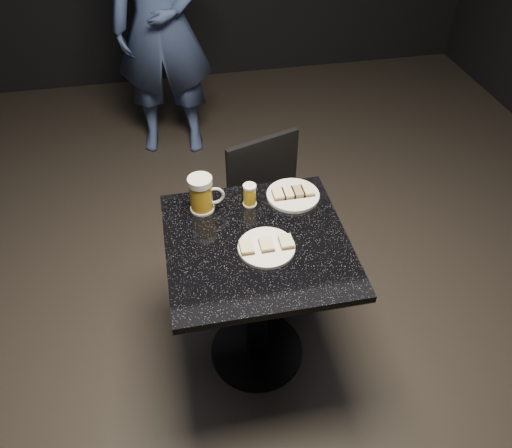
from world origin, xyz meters
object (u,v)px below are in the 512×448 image
(plate_large, at_px, (266,248))
(table, at_px, (257,282))
(beer_tumbler, at_px, (250,195))
(patron, at_px, (162,25))
(beer_mug, at_px, (202,194))
(chair, at_px, (274,213))
(plate_small, at_px, (293,195))

(plate_large, xyz_separation_m, table, (-0.03, 0.05, -0.25))
(beer_tumbler, bearing_deg, patron, 98.50)
(patron, xyz_separation_m, beer_mug, (0.06, -1.68, -0.06))
(beer_mug, bearing_deg, beer_tumbler, -1.39)
(table, height_order, chair, chair)
(beer_mug, xyz_separation_m, chair, (0.35, 0.20, -0.33))
(plate_large, height_order, chair, chair)
(beer_tumbler, bearing_deg, chair, 53.23)
(patron, distance_m, beer_mug, 1.68)
(beer_tumbler, xyz_separation_m, chair, (0.15, 0.21, -0.30))
(table, height_order, beer_mug, beer_mug)
(table, xyz_separation_m, chair, (0.17, 0.43, -0.01))
(patron, bearing_deg, table, -74.98)
(beer_mug, bearing_deg, plate_small, 1.17)
(beer_mug, height_order, chair, beer_mug)
(plate_small, xyz_separation_m, beer_tumbler, (-0.19, -0.01, 0.04))
(patron, height_order, table, patron)
(beer_mug, distance_m, beer_tumbler, 0.20)
(patron, height_order, beer_mug, patron)
(plate_large, bearing_deg, beer_mug, 126.86)
(table, bearing_deg, patron, 97.12)
(chair, bearing_deg, beer_tumbler, -126.77)
(plate_large, relative_size, chair, 0.25)
(table, bearing_deg, chair, 68.59)
(beer_tumbler, bearing_deg, beer_mug, 178.61)
(plate_large, distance_m, table, 0.26)
(plate_large, relative_size, patron, 0.12)
(plate_small, distance_m, patron, 1.73)
(table, relative_size, beer_mug, 4.75)
(table, bearing_deg, beer_tumbler, 86.54)
(beer_mug, distance_m, chair, 0.52)
(plate_small, bearing_deg, table, -130.75)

